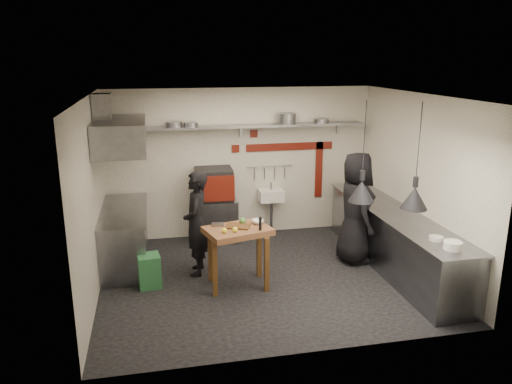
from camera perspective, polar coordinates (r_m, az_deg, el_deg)
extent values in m
plane|color=black|center=(7.93, 1.05, -9.74)|extent=(5.00, 5.00, 0.00)
plane|color=beige|center=(7.20, 1.16, 10.88)|extent=(5.00, 5.00, 0.00)
cube|color=silver|center=(9.45, -1.76, 3.35)|extent=(5.00, 0.04, 2.80)
cube|color=silver|center=(5.52, 6.03, -5.54)|extent=(5.00, 0.04, 2.80)
cube|color=silver|center=(7.32, -18.34, -0.99)|extent=(0.04, 4.20, 2.80)
cube|color=silver|center=(8.35, 18.07, 1.00)|extent=(0.04, 4.20, 2.80)
cube|color=#5F160D|center=(9.58, 3.87, 5.20)|extent=(1.70, 0.02, 0.14)
cube|color=#5F160D|center=(9.85, 7.19, 2.55)|extent=(0.14, 0.02, 1.10)
cube|color=#5F160D|center=(9.37, -0.25, 6.68)|extent=(0.14, 0.02, 0.14)
cube|color=#5F160D|center=(9.36, -2.35, 4.98)|extent=(0.14, 0.02, 0.14)
cube|color=slate|center=(9.15, -1.59, 7.54)|extent=(4.60, 0.34, 0.04)
cube|color=slate|center=(9.17, -13.60, 6.50)|extent=(0.04, 0.06, 0.24)
cube|color=slate|center=(9.31, -1.75, 7.05)|extent=(0.04, 0.06, 0.24)
cube|color=slate|center=(9.82, 9.31, 7.29)|extent=(0.04, 0.06, 0.24)
cylinder|color=slate|center=(9.00, -9.34, 7.63)|extent=(0.38, 0.38, 0.09)
cylinder|color=slate|center=(9.02, -7.44, 7.66)|extent=(0.30, 0.30, 0.07)
cylinder|color=slate|center=(9.32, 3.54, 8.40)|extent=(0.39, 0.39, 0.20)
cylinder|color=slate|center=(9.52, 7.48, 8.09)|extent=(0.36, 0.36, 0.08)
cube|color=slate|center=(9.35, -4.34, -3.16)|extent=(0.71, 0.65, 0.80)
cube|color=black|center=(9.15, -4.83, 0.91)|extent=(0.68, 0.64, 0.58)
cube|color=#5F160D|center=(8.82, -4.22, 0.38)|extent=(0.55, 0.05, 0.46)
cube|color=black|center=(8.86, -4.52, 0.44)|extent=(0.36, 0.03, 0.34)
cube|color=silver|center=(9.53, 1.72, -0.38)|extent=(0.46, 0.34, 0.22)
cylinder|color=slate|center=(9.49, 1.73, 0.67)|extent=(0.03, 0.03, 0.14)
cylinder|color=slate|center=(9.62, 1.76, -2.96)|extent=(0.06, 0.06, 0.66)
cylinder|color=slate|center=(9.53, 1.55, 2.97)|extent=(0.90, 0.02, 0.02)
cube|color=slate|center=(8.46, 15.47, -5.35)|extent=(0.70, 3.80, 0.90)
cube|color=slate|center=(8.32, 15.70, -2.35)|extent=(0.76, 3.90, 0.03)
cylinder|color=silver|center=(6.97, 21.57, -5.70)|extent=(0.31, 0.31, 0.11)
cylinder|color=silver|center=(7.25, 19.89, -4.98)|extent=(0.25, 0.25, 0.05)
cube|color=slate|center=(8.57, -14.77, -5.04)|extent=(0.70, 1.90, 0.90)
cube|color=slate|center=(8.43, -14.98, -2.07)|extent=(0.76, 2.00, 0.03)
cube|color=slate|center=(8.15, -15.22, 6.27)|extent=(0.78, 1.60, 0.50)
cube|color=slate|center=(8.12, -17.20, 8.94)|extent=(0.28, 0.28, 0.50)
cube|color=#266236|center=(7.71, -12.11, -8.81)|extent=(0.36, 0.36, 0.50)
cube|color=#543518|center=(7.36, -2.09, -3.93)|extent=(0.41, 0.35, 0.02)
cylinder|color=black|center=(7.20, 0.49, -3.63)|extent=(0.05, 0.05, 0.20)
sphere|color=#FBFF28|center=(7.12, -3.64, -4.40)|extent=(0.08, 0.08, 0.07)
sphere|color=#FBFF28|center=(7.15, -2.42, -4.30)|extent=(0.08, 0.08, 0.07)
sphere|color=#51883A|center=(7.47, -1.54, -3.31)|extent=(0.13, 0.13, 0.10)
cube|color=slate|center=(7.44, -4.40, -3.73)|extent=(0.20, 0.14, 0.03)
imported|color=silver|center=(7.50, 0.22, -3.41)|extent=(0.23, 0.23, 0.06)
imported|color=black|center=(7.84, -6.84, -3.58)|extent=(0.49, 0.66, 1.66)
imported|color=black|center=(8.39, 11.31, -1.79)|extent=(0.61, 0.92, 1.86)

